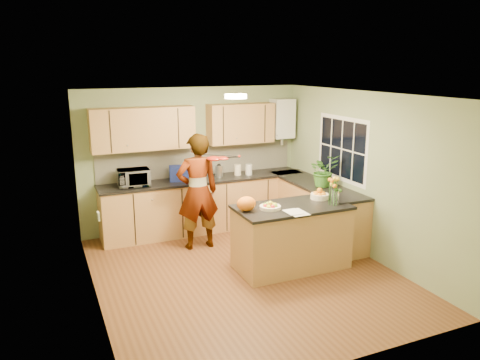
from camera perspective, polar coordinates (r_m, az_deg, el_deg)
name	(u,v)px	position (r m, az deg, el deg)	size (l,w,h in m)	color
floor	(244,273)	(6.75, 0.54, -11.32)	(4.50, 4.50, 0.00)	brown
ceiling	(245,95)	(6.12, 0.60, 10.37)	(4.00, 4.50, 0.02)	white
wall_back	(193,158)	(8.37, -5.74, 2.64)	(4.00, 0.02, 2.50)	gray
wall_front	(344,246)	(4.46, 12.56, -7.85)	(4.00, 0.02, 2.50)	gray
wall_left	(91,206)	(5.83, -17.72, -3.00)	(0.02, 4.50, 2.50)	gray
wall_right	(365,175)	(7.34, 14.96, 0.63)	(0.02, 4.50, 2.50)	gray
back_counter	(205,204)	(8.31, -4.32, -2.95)	(3.64, 0.62, 0.94)	#A77843
right_counter	(315,210)	(8.04, 9.18, -3.68)	(0.62, 2.24, 0.94)	#A77843
splashback	(199,161)	(8.40, -5.06, 2.34)	(3.60, 0.02, 0.52)	silver
upper_cabinets	(185,126)	(8.06, -6.67, 6.51)	(3.20, 0.34, 0.70)	#A77843
boiler	(282,119)	(8.79, 5.17, 7.46)	(0.40, 0.30, 0.86)	white
window_right	(342,149)	(7.75, 12.32, 3.73)	(0.01, 1.30, 1.05)	white
light_switch	(98,216)	(5.24, -16.87, -4.25)	(0.02, 0.09, 0.09)	white
ceiling_lamp	(236,96)	(6.39, -0.52, 10.18)	(0.30, 0.30, 0.07)	#FFEABF
peninsula_island	(291,237)	(6.82, 6.27, -6.87)	(1.62, 0.83, 0.93)	#A77843
fruit_dish	(270,206)	(6.50, 3.71, -3.17)	(0.30, 0.30, 0.10)	#FCECC9
orange_bowl	(320,194)	(7.05, 9.67, -1.75)	(0.27, 0.27, 0.16)	#FCECC9
flower_vase	(336,184)	(6.76, 11.63, -0.44)	(0.25, 0.25, 0.46)	silver
orange_bag	(246,204)	(6.38, 0.78, -2.91)	(0.27, 0.23, 0.20)	orange
papers	(297,212)	(6.37, 6.94, -3.93)	(0.24, 0.33, 0.01)	white
violinist	(198,192)	(7.39, -5.19, -1.43)	(0.68, 0.44, 1.86)	#E6B68C
violin	(214,159)	(7.13, -3.20, 2.63)	(0.54, 0.21, 0.11)	#590D05
microwave	(134,178)	(7.82, -12.85, 0.28)	(0.51, 0.34, 0.28)	white
blue_box	(179,173)	(8.06, -7.46, 0.82)	(0.32, 0.23, 0.25)	navy
kettle	(219,170)	(8.28, -2.57, 1.17)	(0.15, 0.15, 0.28)	silver
jar_cream	(238,170)	(8.40, -0.29, 1.25)	(0.12, 0.12, 0.19)	#FCECC9
jar_white	(249,170)	(8.42, 1.09, 1.28)	(0.12, 0.12, 0.19)	white
potted_plant	(324,170)	(7.70, 10.14, 1.16)	(0.48, 0.41, 0.53)	#3A7627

